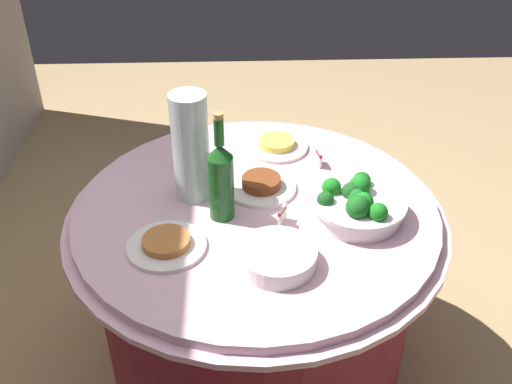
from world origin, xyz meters
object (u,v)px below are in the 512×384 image
at_px(decorative_fruit_vase, 191,154).
at_px(food_plate_peanuts, 167,244).
at_px(food_plate_fried_egg, 277,145).
at_px(wine_bottle, 221,179).
at_px(broccoli_bowl, 357,205).
at_px(serving_tongs, 201,156).
at_px(food_plate_stir_fry, 261,185).
at_px(plate_stack, 277,257).
at_px(label_placard_mid, 282,214).
at_px(label_placard_front, 319,157).

bearing_deg(decorative_fruit_vase, food_plate_peanuts, 166.11).
bearing_deg(food_plate_fried_egg, wine_bottle, 154.28).
distance_m(broccoli_bowl, serving_tongs, 0.60).
height_order(broccoli_bowl, wine_bottle, wine_bottle).
height_order(serving_tongs, food_plate_stir_fry, food_plate_stir_fry).
distance_m(broccoli_bowl, plate_stack, 0.32).
distance_m(broccoli_bowl, food_plate_fried_egg, 0.46).
relative_size(broccoli_bowl, decorative_fruit_vase, 0.82).
distance_m(broccoli_bowl, label_placard_mid, 0.22).
height_order(wine_bottle, label_placard_mid, wine_bottle).
distance_m(wine_bottle, decorative_fruit_vase, 0.14).
xyz_separation_m(broccoli_bowl, serving_tongs, (0.37, 0.47, -0.04)).
bearing_deg(plate_stack, food_plate_stir_fry, 4.07).
relative_size(plate_stack, food_plate_stir_fry, 0.95).
bearing_deg(decorative_fruit_vase, food_plate_stir_fry, -83.94).
bearing_deg(broccoli_bowl, decorative_fruit_vase, 74.17).
distance_m(food_plate_peanuts, label_placard_mid, 0.34).
bearing_deg(label_placard_front, food_plate_stir_fry, 124.68).
height_order(plate_stack, decorative_fruit_vase, decorative_fruit_vase).
bearing_deg(decorative_fruit_vase, label_placard_mid, -120.69).
bearing_deg(food_plate_stir_fry, label_placard_front, -55.32).
bearing_deg(food_plate_peanuts, label_placard_mid, -73.04).
bearing_deg(decorative_fruit_vase, label_placard_front, -68.66).
relative_size(plate_stack, food_plate_fried_egg, 0.95).
distance_m(plate_stack, label_placard_front, 0.52).
height_order(broccoli_bowl, food_plate_fried_egg, broccoli_bowl).
bearing_deg(label_placard_front, label_placard_mid, 155.06).
distance_m(serving_tongs, label_placard_front, 0.40).
distance_m(plate_stack, food_plate_stir_fry, 0.36).
distance_m(plate_stack, decorative_fruit_vase, 0.43).
relative_size(food_plate_fried_egg, label_placard_mid, 4.00).
bearing_deg(decorative_fruit_vase, food_plate_fried_egg, -44.80).
relative_size(food_plate_fried_egg, label_placard_front, 4.00).
xyz_separation_m(plate_stack, label_placard_mid, (0.18, -0.03, 0.01)).
xyz_separation_m(plate_stack, food_plate_fried_egg, (0.61, -0.04, -0.01)).
distance_m(decorative_fruit_vase, food_plate_peanuts, 0.30).
xyz_separation_m(broccoli_bowl, label_placard_mid, (-0.02, 0.22, -0.02)).
xyz_separation_m(wine_bottle, food_plate_stir_fry, (0.13, -0.12, -0.11)).
relative_size(decorative_fruit_vase, food_plate_fried_egg, 1.55).
xyz_separation_m(serving_tongs, food_plate_fried_egg, (0.05, -0.26, 0.01)).
bearing_deg(serving_tongs, food_plate_fried_egg, -79.75).
xyz_separation_m(broccoli_bowl, food_plate_peanuts, (-0.12, 0.54, -0.03)).
bearing_deg(serving_tongs, decorative_fruit_vase, 176.69).
bearing_deg(plate_stack, food_plate_fried_egg, -3.75).
relative_size(broccoli_bowl, food_plate_peanuts, 1.27).
height_order(food_plate_peanuts, food_plate_fried_egg, food_plate_fried_egg).
distance_m(wine_bottle, food_plate_fried_egg, 0.45).
xyz_separation_m(wine_bottle, food_plate_peanuts, (-0.14, 0.15, -0.12)).
distance_m(serving_tongs, food_plate_stir_fry, 0.29).
height_order(food_plate_peanuts, food_plate_stir_fry, food_plate_stir_fry).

